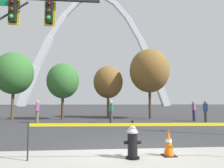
# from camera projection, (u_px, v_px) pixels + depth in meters

# --- Properties ---
(ground_plane) EXTENTS (240.00, 240.00, 0.00)m
(ground_plane) POSITION_uv_depth(u_px,v_px,m) (127.00, 149.00, 6.60)
(ground_plane) COLOR #333335
(fire_hydrant) EXTENTS (0.46, 0.48, 0.99)m
(fire_hydrant) POSITION_uv_depth(u_px,v_px,m) (132.00, 141.00, 5.50)
(fire_hydrant) COLOR black
(fire_hydrant) RESTS_ON ground
(caution_tape_barrier) EXTENTS (5.60, 0.38, 0.98)m
(caution_tape_barrier) POSITION_uv_depth(u_px,v_px,m) (137.00, 133.00, 5.38)
(caution_tape_barrier) COLOR #232326
(caution_tape_barrier) RESTS_ON ground
(traffic_cone_by_hydrant) EXTENTS (0.36, 0.36, 0.73)m
(traffic_cone_by_hydrant) POSITION_uv_depth(u_px,v_px,m) (169.00, 143.00, 5.75)
(traffic_cone_by_hydrant) COLOR black
(traffic_cone_by_hydrant) RESTS_ON ground
(traffic_signal_gantry) EXTENTS (5.02, 0.44, 6.00)m
(traffic_signal_gantry) POSITION_uv_depth(u_px,v_px,m) (5.00, 35.00, 8.06)
(traffic_signal_gantry) COLOR #232326
(traffic_signal_gantry) RESTS_ON ground
(monument_arch) EXTENTS (53.95, 2.47, 41.93)m
(monument_arch) POSITION_uv_depth(u_px,v_px,m) (96.00, 55.00, 75.57)
(monument_arch) COLOR silver
(monument_arch) RESTS_ON ground
(tree_far_left) EXTENTS (3.32, 3.32, 5.81)m
(tree_far_left) POSITION_uv_depth(u_px,v_px,m) (14.00, 73.00, 18.11)
(tree_far_left) COLOR brown
(tree_far_left) RESTS_ON ground
(tree_left_mid) EXTENTS (2.78, 2.78, 4.86)m
(tree_left_mid) POSITION_uv_depth(u_px,v_px,m) (63.00, 81.00, 18.12)
(tree_left_mid) COLOR #473323
(tree_left_mid) RESTS_ON ground
(tree_center_left) EXTENTS (2.85, 2.85, 5.00)m
(tree_center_left) POSITION_uv_depth(u_px,v_px,m) (108.00, 82.00, 20.28)
(tree_center_left) COLOR brown
(tree_center_left) RESTS_ON ground
(tree_center_right) EXTENTS (3.61, 3.61, 6.32)m
(tree_center_right) POSITION_uv_depth(u_px,v_px,m) (149.00, 71.00, 19.04)
(tree_center_right) COLOR #473323
(tree_center_right) RESTS_ON ground
(pedestrian_walking_left) EXTENTS (0.38, 0.38, 1.59)m
(pedestrian_walking_left) POSITION_uv_depth(u_px,v_px,m) (194.00, 111.00, 16.44)
(pedestrian_walking_left) COLOR #232847
(pedestrian_walking_left) RESTS_ON ground
(pedestrian_standing_center) EXTENTS (0.39, 0.36, 1.59)m
(pedestrian_standing_center) POSITION_uv_depth(u_px,v_px,m) (206.00, 111.00, 15.49)
(pedestrian_standing_center) COLOR #38383D
(pedestrian_standing_center) RESTS_ON ground
(pedestrian_walking_right) EXTENTS (0.32, 0.39, 1.59)m
(pedestrian_walking_right) POSITION_uv_depth(u_px,v_px,m) (37.00, 111.00, 14.92)
(pedestrian_walking_right) COLOR brown
(pedestrian_walking_right) RESTS_ON ground
(pedestrian_near_trees) EXTENTS (0.29, 0.38, 1.59)m
(pedestrian_near_trees) POSITION_uv_depth(u_px,v_px,m) (111.00, 112.00, 14.59)
(pedestrian_near_trees) COLOR #38383D
(pedestrian_near_trees) RESTS_ON ground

